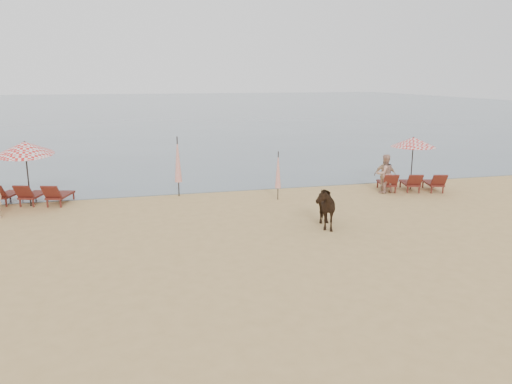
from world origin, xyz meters
TOP-DOWN VIEW (x-y plane):
  - ground at (0.00, 0.00)m, footprint 120.00×120.00m
  - sea at (0.00, 80.00)m, footprint 160.00×140.00m
  - lounger_cluster_left at (-8.81, 9.87)m, footprint 4.36×2.86m
  - lounger_cluster_right at (8.08, 7.95)m, footprint 3.10×2.29m
  - umbrella_open_left_b at (-8.27, 9.44)m, footprint 2.15×2.19m
  - umbrella_open_right at (8.32, 8.40)m, footprint 2.00×2.00m
  - umbrella_closed_left at (-2.28, 9.69)m, footprint 0.32×0.32m
  - umbrella_closed_right at (1.74, 8.01)m, footprint 0.25×0.25m
  - cow at (2.06, 3.81)m, footprint 1.12×1.93m
  - beachgoer_right_a at (6.74, 8.02)m, footprint 0.89×0.72m
  - beachgoer_right_b at (6.80, 8.07)m, footprint 1.03×0.77m

SIDE VIEW (x-z plane):
  - ground at x=0.00m, z-range 0.00..0.00m
  - sea at x=0.00m, z-range -0.03..0.03m
  - lounger_cluster_right at x=8.08m, z-range 0.12..0.73m
  - lounger_cluster_left at x=-8.81m, z-range 0.12..0.76m
  - cow at x=2.06m, z-range 0.00..1.53m
  - beachgoer_right_b at x=6.80m, z-range 0.00..1.62m
  - beachgoer_right_a at x=6.74m, z-range 0.00..1.75m
  - umbrella_closed_right at x=1.74m, z-range 0.24..2.31m
  - umbrella_closed_left at x=-2.28m, z-range 0.30..2.92m
  - umbrella_open_right at x=8.32m, z-range 0.98..3.42m
  - umbrella_open_left_b at x=-8.27m, z-range 1.00..3.74m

